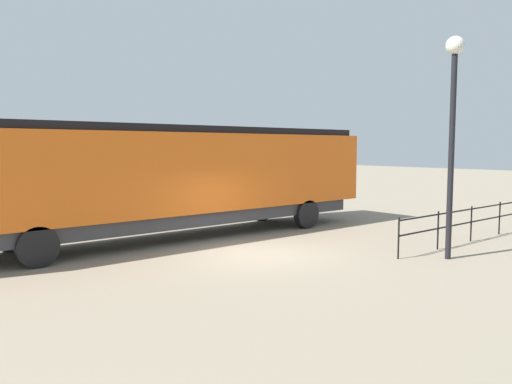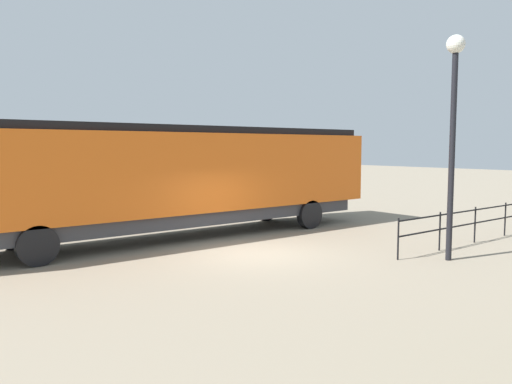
% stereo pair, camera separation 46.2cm
% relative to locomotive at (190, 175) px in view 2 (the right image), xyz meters
% --- Properties ---
extents(ground_plane, '(120.00, 120.00, 0.00)m').
position_rel_locomotive_xyz_m(ground_plane, '(3.72, 0.01, -2.19)').
color(ground_plane, gray).
extents(locomotive, '(3.00, 15.66, 3.86)m').
position_rel_locomotive_xyz_m(locomotive, '(0.00, 0.00, 0.00)').
color(locomotive, orange).
rests_on(locomotive, ground_plane).
extents(lamp_post, '(0.50, 0.50, 6.17)m').
position_rel_locomotive_xyz_m(lamp_post, '(7.71, 3.75, 2.08)').
color(lamp_post, black).
rests_on(lamp_post, ground_plane).
extents(platform_fence, '(0.05, 10.42, 1.19)m').
position_rel_locomotive_xyz_m(platform_fence, '(6.81, 7.84, -1.41)').
color(platform_fence, black).
rests_on(platform_fence, ground_plane).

